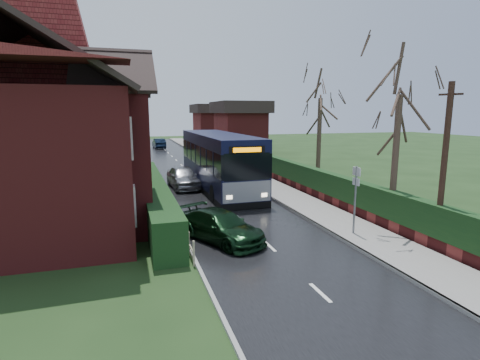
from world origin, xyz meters
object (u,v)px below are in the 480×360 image
object	(u,v)px
brick_house	(46,129)
bus	(219,162)
bus_stop_sign	(356,191)
car_silver	(183,177)
car_green	(221,226)
telegraph_pole	(444,169)

from	to	relation	value
brick_house	bus	distance (m)	10.99
brick_house	bus_stop_sign	world-z (taller)	brick_house
car_silver	brick_house	bearing A→B (deg)	-145.10
car_green	telegraph_pole	bearing A→B (deg)	-51.32
car_silver	car_green	bearing A→B (deg)	-94.47
bus_stop_sign	telegraph_pole	xyz separation A→B (m)	(1.95, -2.45, 1.18)
car_silver	car_green	size ratio (longest dim) A/B	1.06
brick_house	bus_stop_sign	xyz separation A→B (m)	(12.58, -6.61, -2.41)
brick_house	bus_stop_sign	bearing A→B (deg)	-27.73
car_green	brick_house	bearing A→B (deg)	115.82
car_silver	telegraph_pole	size ratio (longest dim) A/B	0.72
bus	telegraph_pole	size ratio (longest dim) A/B	1.99
brick_house	bus_stop_sign	size ratio (longest dim) A/B	4.90
car_green	car_silver	bearing A→B (deg)	63.15
bus	bus_stop_sign	world-z (taller)	bus
car_silver	telegraph_pole	world-z (taller)	telegraph_pole
brick_house	car_green	bearing A→B (deg)	-38.08
bus_stop_sign	car_green	bearing A→B (deg)	166.01
bus	car_green	bearing A→B (deg)	-103.76
brick_house	car_silver	world-z (taller)	brick_house
car_silver	bus_stop_sign	bearing A→B (deg)	-70.39
bus	car_silver	distance (m)	2.71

